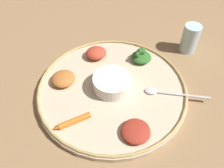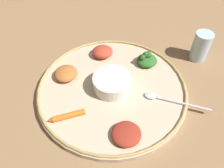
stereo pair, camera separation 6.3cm
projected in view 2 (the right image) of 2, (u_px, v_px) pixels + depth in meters
The scene contains 11 objects.
ground_plane at pixel (112, 91), 0.66m from camera, with size 2.40×2.40×0.00m, color olive.
platter at pixel (112, 89), 0.65m from camera, with size 0.43×0.43×0.02m, color #C6B293.
platter_rim at pixel (112, 87), 0.64m from camera, with size 0.43×0.43×0.01m, color tan.
center_bowl at pixel (112, 82), 0.63m from camera, with size 0.11×0.11×0.04m.
spoon at pixel (166, 100), 0.61m from camera, with size 0.18×0.05×0.01m.
greens_pile at pixel (147, 59), 0.70m from camera, with size 0.08×0.07×0.04m.
carrot_near_spoon at pixel (67, 116), 0.57m from camera, with size 0.09×0.06×0.02m.
mound_chickpea at pixel (66, 73), 0.66m from camera, with size 0.07×0.07×0.03m, color #B2662D.
mound_berbere_red at pixel (103, 52), 0.73m from camera, with size 0.07×0.06×0.03m, color #B73D28.
mound_beet at pixel (126, 134), 0.54m from camera, with size 0.07×0.07×0.02m, color maroon.
drinking_glass at pixel (200, 48), 0.72m from camera, with size 0.06×0.06×0.10m.
Camera 2 is at (0.06, -0.42, 0.51)m, focal length 35.84 mm.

